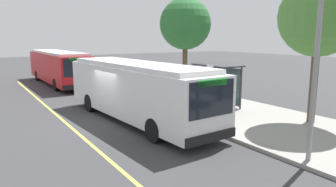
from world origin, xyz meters
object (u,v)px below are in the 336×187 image
object	(u,v)px
transit_bus_main	(136,89)
pedestrian_commuter	(202,98)
waiting_bench	(219,97)
route_sign_post	(210,86)
transit_bus_second	(58,66)

from	to	relation	value
transit_bus_main	pedestrian_commuter	size ratio (longest dim) A/B	6.57
waiting_bench	route_sign_post	world-z (taller)	route_sign_post
transit_bus_second	waiting_bench	size ratio (longest dim) A/B	7.50
transit_bus_main	transit_bus_second	bearing A→B (deg)	-179.15
waiting_bench	transit_bus_main	bearing A→B (deg)	-90.13
transit_bus_second	route_sign_post	size ratio (longest dim) A/B	4.29
route_sign_post	pedestrian_commuter	world-z (taller)	route_sign_post
transit_bus_main	route_sign_post	distance (m)	3.74
transit_bus_second	pedestrian_commuter	xyz separation A→B (m)	(16.64, 3.22, -0.50)
transit_bus_second	waiting_bench	xyz separation A→B (m)	(15.12, 5.70, -0.98)
pedestrian_commuter	waiting_bench	bearing A→B (deg)	121.51
transit_bus_second	route_sign_post	bearing A→B (deg)	8.21
route_sign_post	pedestrian_commuter	size ratio (longest dim) A/B	1.66
route_sign_post	transit_bus_second	bearing A→B (deg)	-171.79
waiting_bench	pedestrian_commuter	xyz separation A→B (m)	(1.52, -2.48, 0.48)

